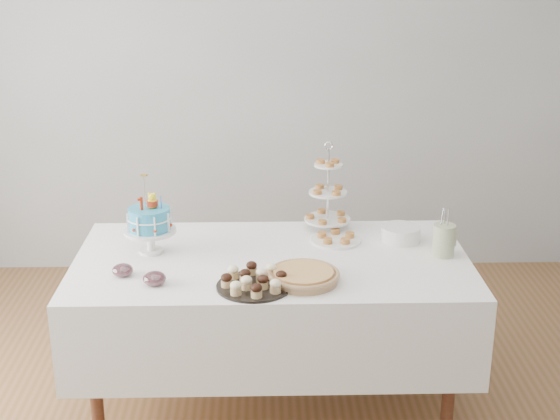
{
  "coord_description": "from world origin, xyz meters",
  "views": [
    {
      "loc": [
        -0.05,
        -3.2,
        2.25
      ],
      "look_at": [
        0.04,
        0.3,
        1.02
      ],
      "focal_mm": 50.0,
      "sensor_mm": 36.0,
      "label": 1
    }
  ],
  "objects_px": {
    "table": "(272,300)",
    "jam_bowl_b": "(123,270)",
    "pastry_plate": "(336,238)",
    "jam_bowl_a": "(154,279)",
    "birthday_cake": "(150,232)",
    "plate_stack": "(401,234)",
    "utensil_pitcher": "(444,239)",
    "cupcake_tray": "(254,280)",
    "pie": "(303,276)",
    "tiered_stand": "(328,193)"
  },
  "relations": [
    {
      "from": "table",
      "to": "tiered_stand",
      "type": "relative_size",
      "value": 4.0
    },
    {
      "from": "birthday_cake",
      "to": "plate_stack",
      "type": "xyz_separation_m",
      "value": [
        1.26,
        0.12,
        -0.07
      ]
    },
    {
      "from": "pie",
      "to": "jam_bowl_a",
      "type": "distance_m",
      "value": 0.67
    },
    {
      "from": "table",
      "to": "pie",
      "type": "xyz_separation_m",
      "value": [
        0.14,
        -0.28,
        0.26
      ]
    },
    {
      "from": "birthday_cake",
      "to": "plate_stack",
      "type": "height_order",
      "value": "birthday_cake"
    },
    {
      "from": "birthday_cake",
      "to": "utensil_pitcher",
      "type": "height_order",
      "value": "birthday_cake"
    },
    {
      "from": "table",
      "to": "pie",
      "type": "bearing_deg",
      "value": -63.53
    },
    {
      "from": "cupcake_tray",
      "to": "pie",
      "type": "distance_m",
      "value": 0.23
    },
    {
      "from": "plate_stack",
      "to": "jam_bowl_b",
      "type": "height_order",
      "value": "plate_stack"
    },
    {
      "from": "table",
      "to": "jam_bowl_b",
      "type": "xyz_separation_m",
      "value": [
        -0.69,
        -0.19,
        0.25
      ]
    },
    {
      "from": "table",
      "to": "birthday_cake",
      "type": "height_order",
      "value": "birthday_cake"
    },
    {
      "from": "table",
      "to": "jam_bowl_b",
      "type": "bearing_deg",
      "value": -164.3
    },
    {
      "from": "utensil_pitcher",
      "to": "pastry_plate",
      "type": "bearing_deg",
      "value": 161.68
    },
    {
      "from": "cupcake_tray",
      "to": "plate_stack",
      "type": "height_order",
      "value": "same"
    },
    {
      "from": "birthday_cake",
      "to": "table",
      "type": "bearing_deg",
      "value": -29.51
    },
    {
      "from": "cupcake_tray",
      "to": "jam_bowl_b",
      "type": "bearing_deg",
      "value": 166.84
    },
    {
      "from": "cupcake_tray",
      "to": "jam_bowl_b",
      "type": "relative_size",
      "value": 3.48
    },
    {
      "from": "table",
      "to": "tiered_stand",
      "type": "distance_m",
      "value": 0.66
    },
    {
      "from": "jam_bowl_b",
      "to": "tiered_stand",
      "type": "bearing_deg",
      "value": 30.89
    },
    {
      "from": "birthday_cake",
      "to": "pie",
      "type": "distance_m",
      "value": 0.83
    },
    {
      "from": "plate_stack",
      "to": "utensil_pitcher",
      "type": "bearing_deg",
      "value": -48.81
    },
    {
      "from": "tiered_stand",
      "to": "jam_bowl_b",
      "type": "height_order",
      "value": "tiered_stand"
    },
    {
      "from": "plate_stack",
      "to": "jam_bowl_a",
      "type": "xyz_separation_m",
      "value": [
        -1.2,
        -0.51,
        -0.01
      ]
    },
    {
      "from": "table",
      "to": "utensil_pitcher",
      "type": "distance_m",
      "value": 0.9
    },
    {
      "from": "birthday_cake",
      "to": "tiered_stand",
      "type": "distance_m",
      "value": 0.96
    },
    {
      "from": "birthday_cake",
      "to": "pastry_plate",
      "type": "height_order",
      "value": "birthday_cake"
    },
    {
      "from": "plate_stack",
      "to": "birthday_cake",
      "type": "bearing_deg",
      "value": -174.35
    },
    {
      "from": "birthday_cake",
      "to": "plate_stack",
      "type": "bearing_deg",
      "value": -15.55
    },
    {
      "from": "tiered_stand",
      "to": "pastry_plate",
      "type": "bearing_deg",
      "value": -80.9
    },
    {
      "from": "cupcake_tray",
      "to": "tiered_stand",
      "type": "xyz_separation_m",
      "value": [
        0.39,
        0.74,
        0.16
      ]
    },
    {
      "from": "tiered_stand",
      "to": "pastry_plate",
      "type": "xyz_separation_m",
      "value": [
        0.03,
        -0.19,
        -0.18
      ]
    },
    {
      "from": "birthday_cake",
      "to": "cupcake_tray",
      "type": "height_order",
      "value": "birthday_cake"
    },
    {
      "from": "cupcake_tray",
      "to": "pie",
      "type": "xyz_separation_m",
      "value": [
        0.22,
        0.06,
        -0.01
      ]
    },
    {
      "from": "pastry_plate",
      "to": "utensil_pitcher",
      "type": "height_order",
      "value": "utensil_pitcher"
    },
    {
      "from": "jam_bowl_a",
      "to": "utensil_pitcher",
      "type": "height_order",
      "value": "utensil_pitcher"
    },
    {
      "from": "table",
      "to": "birthday_cake",
      "type": "relative_size",
      "value": 4.85
    },
    {
      "from": "cupcake_tray",
      "to": "tiered_stand",
      "type": "bearing_deg",
      "value": 62.25
    },
    {
      "from": "plate_stack",
      "to": "utensil_pitcher",
      "type": "relative_size",
      "value": 0.82
    },
    {
      "from": "table",
      "to": "cupcake_tray",
      "type": "xyz_separation_m",
      "value": [
        -0.08,
        -0.34,
        0.26
      ]
    },
    {
      "from": "jam_bowl_b",
      "to": "pie",
      "type": "bearing_deg",
      "value": -5.89
    },
    {
      "from": "pastry_plate",
      "to": "jam_bowl_a",
      "type": "distance_m",
      "value": 1.0
    },
    {
      "from": "pie",
      "to": "pastry_plate",
      "type": "distance_m",
      "value": 0.53
    },
    {
      "from": "table",
      "to": "cupcake_tray",
      "type": "height_order",
      "value": "cupcake_tray"
    },
    {
      "from": "table",
      "to": "pastry_plate",
      "type": "relative_size",
      "value": 7.41
    },
    {
      "from": "pastry_plate",
      "to": "table",
      "type": "bearing_deg",
      "value": -147.38
    },
    {
      "from": "table",
      "to": "plate_stack",
      "type": "distance_m",
      "value": 0.75
    },
    {
      "from": "jam_bowl_a",
      "to": "utensil_pitcher",
      "type": "bearing_deg",
      "value": 12.65
    },
    {
      "from": "birthday_cake",
      "to": "jam_bowl_a",
      "type": "distance_m",
      "value": 0.4
    },
    {
      "from": "jam_bowl_a",
      "to": "table",
      "type": "bearing_deg",
      "value": 29.11
    },
    {
      "from": "utensil_pitcher",
      "to": "cupcake_tray",
      "type": "bearing_deg",
      "value": -156.1
    }
  ]
}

